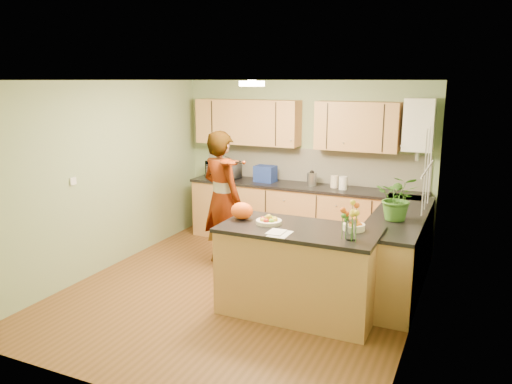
% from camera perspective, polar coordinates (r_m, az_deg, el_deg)
% --- Properties ---
extents(floor, '(4.50, 4.50, 0.00)m').
position_cam_1_polar(floor, '(6.20, -1.62, -11.12)').
color(floor, brown).
rests_on(floor, ground).
extents(ceiling, '(4.00, 4.50, 0.02)m').
position_cam_1_polar(ceiling, '(5.67, -1.78, 12.66)').
color(ceiling, silver).
rests_on(ceiling, wall_back).
extents(wall_back, '(4.00, 0.02, 2.50)m').
position_cam_1_polar(wall_back, '(7.85, 5.54, 3.46)').
color(wall_back, '#92AC7A').
rests_on(wall_back, floor).
extents(wall_front, '(4.00, 0.02, 2.50)m').
position_cam_1_polar(wall_front, '(3.98, -16.14, -6.15)').
color(wall_front, '#92AC7A').
rests_on(wall_front, floor).
extents(wall_left, '(0.02, 4.50, 2.50)m').
position_cam_1_polar(wall_left, '(6.91, -16.78, 1.70)').
color(wall_left, '#92AC7A').
rests_on(wall_left, floor).
extents(wall_right, '(0.02, 4.50, 2.50)m').
position_cam_1_polar(wall_right, '(5.27, 18.26, -1.72)').
color(wall_right, '#92AC7A').
rests_on(wall_right, floor).
extents(back_counter, '(3.64, 0.62, 0.94)m').
position_cam_1_polar(back_counter, '(7.71, 5.39, -2.64)').
color(back_counter, '#BD7A4B').
rests_on(back_counter, floor).
extents(right_counter, '(0.62, 2.24, 0.94)m').
position_cam_1_polar(right_counter, '(6.33, 15.94, -6.54)').
color(right_counter, '#BD7A4B').
rests_on(right_counter, floor).
extents(splashback, '(3.60, 0.02, 0.52)m').
position_cam_1_polar(splashback, '(7.82, 6.19, 3.03)').
color(splashback, white).
rests_on(splashback, back_counter).
extents(upper_cabinets, '(3.20, 0.34, 0.70)m').
position_cam_1_polar(upper_cabinets, '(7.68, 3.97, 7.79)').
color(upper_cabinets, '#BD7A4B').
rests_on(upper_cabinets, wall_back).
extents(boiler, '(0.40, 0.30, 0.86)m').
position_cam_1_polar(boiler, '(7.25, 18.14, 7.28)').
color(boiler, white).
rests_on(boiler, wall_back).
extents(window_right, '(0.01, 1.30, 1.05)m').
position_cam_1_polar(window_right, '(5.79, 19.07, 2.53)').
color(window_right, white).
rests_on(window_right, wall_right).
extents(light_switch, '(0.02, 0.09, 0.09)m').
position_cam_1_polar(light_switch, '(6.46, -20.18, 1.18)').
color(light_switch, white).
rests_on(light_switch, wall_left).
extents(ceiling_lamp, '(0.30, 0.30, 0.07)m').
position_cam_1_polar(ceiling_lamp, '(5.94, -0.48, 12.30)').
color(ceiling_lamp, '#FFEABF').
rests_on(ceiling_lamp, ceiling).
extents(peninsula_island, '(1.69, 0.87, 0.97)m').
position_cam_1_polar(peninsula_island, '(5.49, 4.86, -8.92)').
color(peninsula_island, '#BD7A4B').
rests_on(peninsula_island, floor).
extents(fruit_dish, '(0.28, 0.28, 0.10)m').
position_cam_1_polar(fruit_dish, '(5.44, 1.48, -3.24)').
color(fruit_dish, '#F4E1C3').
rests_on(fruit_dish, peninsula_island).
extents(orange_bowl, '(0.23, 0.23, 0.13)m').
position_cam_1_polar(orange_bowl, '(5.30, 11.13, -3.71)').
color(orange_bowl, '#F4E1C3').
rests_on(orange_bowl, peninsula_island).
extents(flower_vase, '(0.23, 0.23, 0.43)m').
position_cam_1_polar(flower_vase, '(4.92, 10.91, -2.20)').
color(flower_vase, silver).
rests_on(flower_vase, peninsula_island).
extents(orange_bag, '(0.30, 0.27, 0.19)m').
position_cam_1_polar(orange_bag, '(5.61, -1.62, -2.16)').
color(orange_bag, '#FF5A15').
rests_on(orange_bag, peninsula_island).
extents(papers, '(0.20, 0.27, 0.01)m').
position_cam_1_polar(papers, '(5.09, 2.76, -4.78)').
color(papers, white).
rests_on(papers, peninsula_island).
extents(violinist, '(0.79, 0.67, 1.85)m').
position_cam_1_polar(violinist, '(6.78, -3.92, -0.77)').
color(violinist, '#E2B38A').
rests_on(violinist, floor).
extents(violin, '(0.65, 0.56, 0.16)m').
position_cam_1_polar(violin, '(6.39, -3.34, 3.48)').
color(violin, '#491404').
rests_on(violin, violinist).
extents(microwave, '(0.59, 0.49, 0.28)m').
position_cam_1_polar(microwave, '(8.11, -3.77, 2.58)').
color(microwave, white).
rests_on(microwave, back_counter).
extents(blue_box, '(0.33, 0.25, 0.25)m').
position_cam_1_polar(blue_box, '(7.81, 1.07, 2.10)').
color(blue_box, navy).
rests_on(blue_box, back_counter).
extents(kettle, '(0.14, 0.14, 0.27)m').
position_cam_1_polar(kettle, '(7.57, 6.39, 1.56)').
color(kettle, '#AFAFB4').
rests_on(kettle, back_counter).
extents(jar_cream, '(0.13, 0.13, 0.18)m').
position_cam_1_polar(jar_cream, '(7.47, 8.96, 1.17)').
color(jar_cream, '#F4E1C3').
rests_on(jar_cream, back_counter).
extents(jar_white, '(0.14, 0.14, 0.19)m').
position_cam_1_polar(jar_white, '(7.37, 9.93, 1.02)').
color(jar_white, white).
rests_on(jar_white, back_counter).
extents(potted_plant, '(0.50, 0.44, 0.53)m').
position_cam_1_polar(potted_plant, '(5.85, 15.94, -0.62)').
color(potted_plant, '#3B7125').
rests_on(potted_plant, right_counter).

